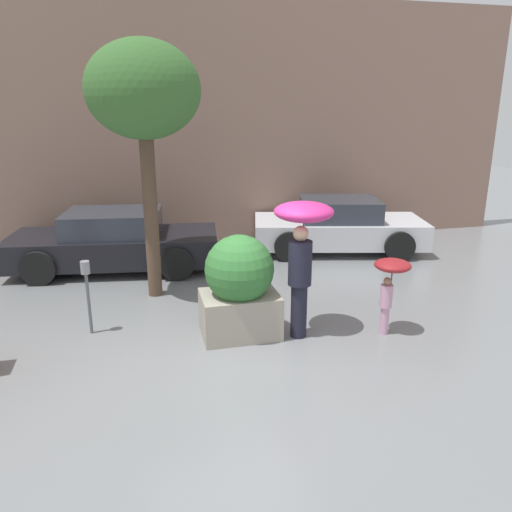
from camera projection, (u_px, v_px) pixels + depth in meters
The scene contains 9 objects.
ground_plane at pixel (225, 364), 7.00m from camera, with size 40.00×40.00×0.00m, color slate.
building_facade at pixel (176, 126), 12.17m from camera, with size 18.00×0.30×6.00m.
planter_box at pixel (240, 286), 7.66m from camera, with size 1.19×1.06×1.62m.
person_adult at pixel (302, 238), 7.48m from camera, with size 0.90×0.90×2.10m.
person_child at pixel (391, 276), 7.68m from camera, with size 0.56×0.56×1.21m.
parked_car_near at pixel (115, 242), 10.89m from camera, with size 4.62×2.42×1.30m.
parked_car_far at pixel (339, 227), 12.29m from camera, with size 4.41×2.69×1.30m.
street_tree at pixel (143, 94), 8.50m from camera, with size 1.97×1.97×4.57m.
parking_meter at pixel (87, 282), 7.69m from camera, with size 0.14×0.14×1.20m.
Camera 1 is at (-1.06, -6.18, 3.47)m, focal length 35.00 mm.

